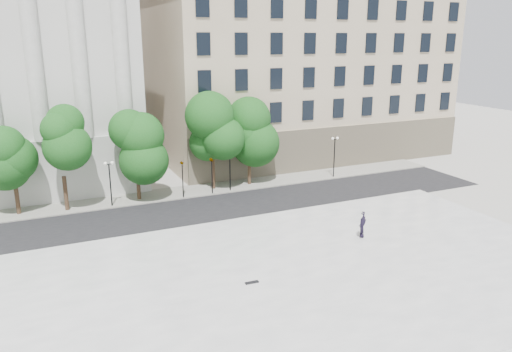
% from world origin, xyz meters
% --- Properties ---
extents(ground, '(160.00, 160.00, 0.00)m').
position_xyz_m(ground, '(0.00, 0.00, 0.00)').
color(ground, '#ACAAA3').
rests_on(ground, ground).
extents(plaza, '(44.00, 22.00, 0.45)m').
position_xyz_m(plaza, '(0.00, 3.00, 0.23)').
color(plaza, white).
rests_on(plaza, ground).
extents(street, '(60.00, 8.00, 0.02)m').
position_xyz_m(street, '(0.00, 18.00, 0.01)').
color(street, black).
rests_on(street, ground).
extents(far_sidewalk, '(60.00, 4.00, 0.12)m').
position_xyz_m(far_sidewalk, '(0.00, 24.00, 0.06)').
color(far_sidewalk, gray).
rests_on(far_sidewalk, ground).
extents(building_east, '(36.00, 26.15, 23.00)m').
position_xyz_m(building_east, '(20.00, 38.91, 11.14)').
color(building_east, '#C5B396').
rests_on(building_east, ground).
extents(traffic_light_west, '(0.59, 1.57, 4.12)m').
position_xyz_m(traffic_light_west, '(0.33, 22.30, 3.60)').
color(traffic_light_west, black).
rests_on(traffic_light_west, ground).
extents(traffic_light_east, '(0.68, 1.78, 4.20)m').
position_xyz_m(traffic_light_east, '(3.28, 22.30, 3.70)').
color(traffic_light_east, black).
rests_on(traffic_light_east, ground).
extents(person_lying, '(1.83, 1.99, 0.54)m').
position_xyz_m(person_lying, '(9.48, 6.32, 0.72)').
color(person_lying, black).
rests_on(person_lying, plaza).
extents(skateboard, '(0.87, 0.26, 0.09)m').
position_xyz_m(skateboard, '(-0.94, 3.13, 0.49)').
color(skateboard, black).
rests_on(skateboard, plaza).
extents(street_trees, '(34.27, 4.76, 8.10)m').
position_xyz_m(street_trees, '(-4.69, 23.71, 5.37)').
color(street_trees, '#382619').
rests_on(street_trees, ground).
extents(lamp_posts, '(35.70, 0.28, 4.55)m').
position_xyz_m(lamp_posts, '(0.17, 22.60, 2.97)').
color(lamp_posts, black).
rests_on(lamp_posts, ground).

